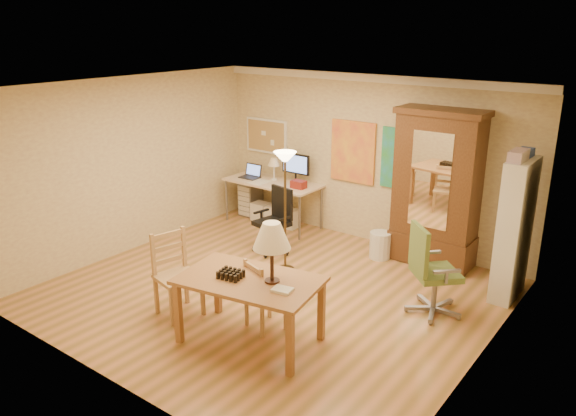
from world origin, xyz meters
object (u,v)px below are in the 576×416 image
Objects in this scene: armoire at (436,198)px; bookshelf at (514,230)px; office_chair_green at (431,290)px; dining_table at (257,268)px; computer_desk at (276,198)px; office_chair_black at (274,235)px.

armoire reaches higher than bookshelf.
office_chair_green is 0.50× the size of armoire.
computer_desk is (-2.25, 3.21, -0.44)m from dining_table.
dining_table is at bearing -101.33° from armoire.
office_chair_black is 2.53m from armoire.
office_chair_green is 0.62× the size of bookshelf.
armoire reaches higher than dining_table.
computer_desk is 0.94× the size of bookshelf.
office_chair_black is at bearing -153.49° from armoire.
office_chair_green reaches higher than office_chair_black.
computer_desk is 0.75× the size of armoire.
bookshelf is (3.42, 0.64, 0.65)m from office_chair_black.
computer_desk is at bearing 158.34° from office_chair_green.
office_chair_black is (0.74, -1.00, -0.21)m from computer_desk.
bookshelf is at bearing 10.64° from office_chair_black.
armoire reaches higher than computer_desk.
computer_desk is at bearing 126.43° from office_chair_black.
armoire is at bearing 26.51° from office_chair_black.
dining_table is 3.94m from computer_desk.
dining_table is at bearing -55.58° from office_chair_black.
office_chair_green is at bearing -8.15° from office_chair_black.
dining_table is 0.73× the size of armoire.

